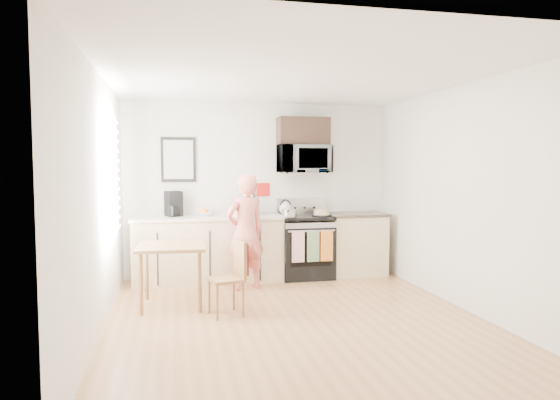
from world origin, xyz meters
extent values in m
plane|color=#9B6D3C|center=(0.00, 0.00, 0.00)|extent=(4.60, 4.60, 0.00)
cube|color=silver|center=(0.00, 2.30, 1.30)|extent=(4.00, 0.04, 2.60)
cube|color=silver|center=(0.00, -2.30, 1.30)|extent=(4.00, 0.04, 2.60)
cube|color=silver|center=(-2.00, 0.00, 1.30)|extent=(0.04, 4.60, 2.60)
cube|color=silver|center=(2.00, 0.00, 1.30)|extent=(0.04, 4.60, 2.60)
cube|color=white|center=(0.00, 0.00, 2.60)|extent=(4.00, 4.60, 0.04)
cube|color=white|center=(-1.98, 0.80, 1.55)|extent=(0.02, 1.40, 1.50)
cube|color=white|center=(-1.97, 0.80, 1.55)|extent=(0.01, 1.30, 1.40)
cube|color=tan|center=(-0.80, 2.00, 0.45)|extent=(2.10, 0.60, 0.90)
cube|color=beige|center=(-0.80, 2.00, 0.92)|extent=(2.14, 0.64, 0.04)
cube|color=tan|center=(1.43, 2.00, 0.45)|extent=(0.84, 0.60, 0.90)
cube|color=black|center=(1.43, 2.00, 0.92)|extent=(0.88, 0.64, 0.04)
cube|color=black|center=(0.63, 1.97, 0.39)|extent=(0.76, 0.65, 0.77)
cube|color=black|center=(0.63, 1.66, 0.45)|extent=(0.61, 0.02, 0.45)
cube|color=#A8A9AD|center=(0.63, 1.66, 0.78)|extent=(0.74, 0.02, 0.14)
cylinder|color=#A8A9AD|center=(0.63, 1.61, 0.74)|extent=(0.68, 0.02, 0.02)
cube|color=black|center=(0.63, 1.97, 0.90)|extent=(0.76, 0.65, 0.04)
cube|color=#A8A9AD|center=(0.63, 2.25, 1.04)|extent=(0.76, 0.08, 0.24)
cube|color=white|center=(0.43, 1.61, 0.52)|extent=(0.18, 0.02, 0.44)
cube|color=#647C52|center=(0.65, 1.61, 0.52)|extent=(0.18, 0.02, 0.44)
cube|color=#C9671E|center=(0.85, 1.61, 0.52)|extent=(0.18, 0.02, 0.44)
imported|color=#A8A9AD|center=(0.63, 2.08, 1.76)|extent=(0.76, 0.51, 0.42)
cube|color=black|center=(0.63, 2.12, 2.18)|extent=(0.76, 0.35, 0.40)
cube|color=black|center=(-1.20, 2.28, 1.75)|extent=(0.50, 0.03, 0.65)
cube|color=#B3B9AF|center=(-1.20, 2.26, 1.75)|extent=(0.42, 0.01, 0.56)
cube|color=#A9140E|center=(0.05, 2.28, 1.30)|extent=(0.20, 0.02, 0.20)
imported|color=#BE3E34|center=(-0.34, 1.45, 0.77)|extent=(0.66, 0.54, 1.55)
cube|color=brown|center=(-1.31, 0.83, 0.71)|extent=(0.78, 0.78, 0.04)
cylinder|color=brown|center=(-1.65, 0.53, 0.35)|extent=(0.04, 0.04, 0.69)
cylinder|color=brown|center=(-1.00, 0.50, 0.35)|extent=(0.04, 0.04, 0.69)
cylinder|color=brown|center=(-1.62, 1.17, 0.35)|extent=(0.04, 0.04, 0.69)
cylinder|color=brown|center=(-0.97, 1.14, 0.35)|extent=(0.04, 0.04, 0.69)
cube|color=brown|center=(-0.73, 0.32, 0.40)|extent=(0.42, 0.42, 0.03)
cube|color=brown|center=(-0.56, 0.36, 0.62)|extent=(0.11, 0.35, 0.42)
cube|color=#55120E|center=(-0.54, 0.37, 0.63)|extent=(0.12, 0.32, 0.35)
cylinder|color=brown|center=(-0.84, 0.14, 0.19)|extent=(0.03, 0.03, 0.38)
cylinder|color=brown|center=(-0.55, 0.21, 0.19)|extent=(0.03, 0.03, 0.38)
cylinder|color=brown|center=(-0.90, 0.43, 0.19)|extent=(0.03, 0.03, 0.38)
cylinder|color=brown|center=(-0.61, 0.50, 0.19)|extent=(0.03, 0.03, 0.38)
cube|color=brown|center=(-0.12, 2.13, 1.05)|extent=(0.15, 0.17, 0.22)
cylinder|color=#A9140E|center=(-0.42, 2.17, 1.01)|extent=(0.11, 0.11, 0.14)
imported|color=silver|center=(-0.82, 2.08, 0.97)|extent=(0.24, 0.24, 0.06)
cube|color=tan|center=(-1.29, 2.13, 1.07)|extent=(0.11, 0.11, 0.26)
cube|color=black|center=(-1.28, 2.15, 1.12)|extent=(0.27, 0.30, 0.36)
cylinder|color=black|center=(-1.28, 2.04, 1.03)|extent=(0.13, 0.13, 0.13)
cube|color=tan|center=(-0.29, 1.86, 0.99)|extent=(0.32, 0.24, 0.11)
cylinder|color=black|center=(0.86, 1.89, 0.93)|extent=(0.28, 0.28, 0.02)
cylinder|color=tan|center=(0.86, 1.89, 0.98)|extent=(0.23, 0.23, 0.08)
sphere|color=silver|center=(0.35, 2.09, 1.02)|extent=(0.19, 0.19, 0.19)
cone|color=silver|center=(0.35, 2.09, 1.12)|extent=(0.06, 0.06, 0.06)
torus|color=black|center=(0.35, 2.09, 1.08)|extent=(0.17, 0.02, 0.17)
cylinder|color=#A8A9AD|center=(0.35, 1.82, 0.98)|extent=(0.22, 0.22, 0.11)
cylinder|color=black|center=(0.30, 1.66, 1.02)|extent=(0.08, 0.19, 0.02)
camera|label=1|loc=(-1.28, -5.13, 1.67)|focal=32.00mm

